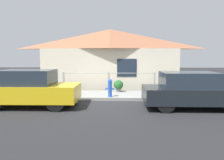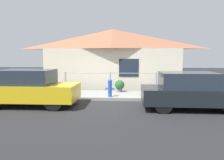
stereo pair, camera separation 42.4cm
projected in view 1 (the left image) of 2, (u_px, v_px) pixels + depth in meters
name	position (u px, v px, depth m)	size (l,w,h in m)	color
ground_plane	(106.00, 101.00, 9.65)	(60.00, 60.00, 0.00)	#262628
sidewalk	(108.00, 95.00, 10.68)	(24.00, 2.11, 0.14)	gray
house	(110.00, 42.00, 13.16)	(8.30, 2.23, 3.60)	beige
fence	(109.00, 81.00, 11.52)	(4.90, 0.10, 1.00)	#999993
car_left	(30.00, 89.00, 8.44)	(3.63, 1.68, 1.44)	gold
car_right	(191.00, 90.00, 8.23)	(3.64, 1.72, 1.37)	black
fire_hydrant	(110.00, 88.00, 9.84)	(0.42, 0.19, 0.81)	blue
potted_plant_near_hydrant	(118.00, 85.00, 11.28)	(0.49, 0.49, 0.61)	slate
potted_plant_by_fence	(52.00, 86.00, 11.35)	(0.42, 0.42, 0.57)	#9E5638
potted_plant_corner	(165.00, 85.00, 11.31)	(0.46, 0.46, 0.58)	#9E5638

